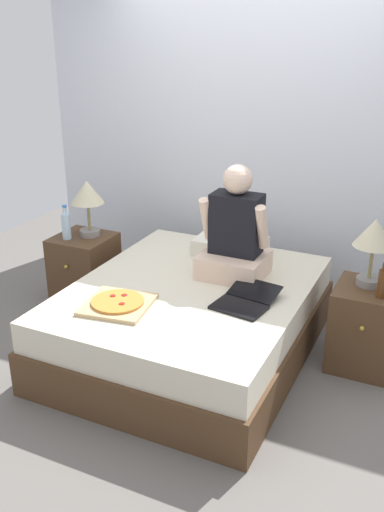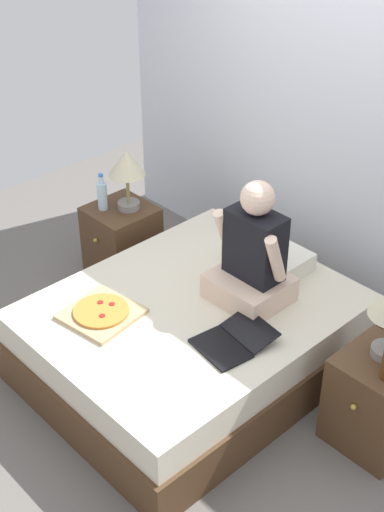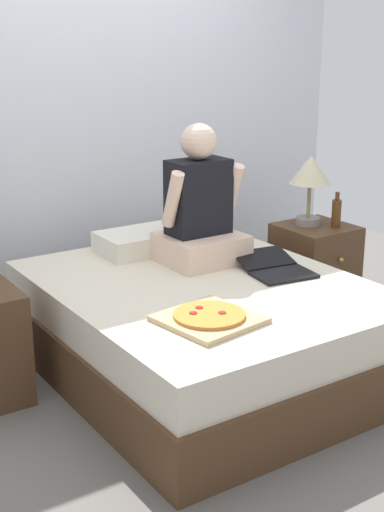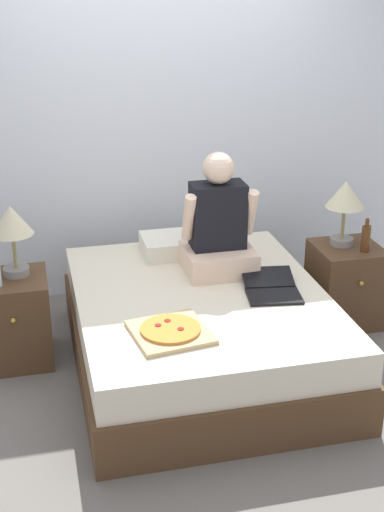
{
  "view_description": "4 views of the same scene",
  "coord_description": "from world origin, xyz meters",
  "px_view_note": "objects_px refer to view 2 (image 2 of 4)",
  "views": [
    {
      "loc": [
        1.49,
        -3.13,
        2.14
      ],
      "look_at": [
        0.09,
        -0.16,
        0.8
      ],
      "focal_mm": 40.0,
      "sensor_mm": 36.0,
      "label": 1
    },
    {
      "loc": [
        2.49,
        -2.33,
        3.1
      ],
      "look_at": [
        -0.0,
        0.01,
        0.85
      ],
      "focal_mm": 50.0,
      "sensor_mm": 36.0,
      "label": 2
    },
    {
      "loc": [
        -2.0,
        -2.89,
        1.74
      ],
      "look_at": [
        -0.14,
        -0.1,
        0.7
      ],
      "focal_mm": 50.0,
      "sensor_mm": 36.0,
      "label": 3
    },
    {
      "loc": [
        -0.96,
        -3.77,
        2.38
      ],
      "look_at": [
        -0.07,
        -0.06,
        0.78
      ],
      "focal_mm": 50.0,
      "sensor_mm": 36.0,
      "label": 4
    }
  ],
  "objects_px": {
    "nightstand_left": "(122,242)",
    "nightstand_right": "(377,401)",
    "bed": "(192,337)",
    "laptop": "(230,342)",
    "water_bottle": "(102,195)",
    "person_seated": "(253,258)",
    "pizza_box": "(101,313)",
    "lamp_on_left_nightstand": "(127,167)"
  },
  "relations": [
    {
      "from": "nightstand_left",
      "to": "nightstand_right",
      "type": "xyz_separation_m",
      "value": [
        2.24,
        0.0,
        0.0
      ]
    },
    {
      "from": "bed",
      "to": "laptop",
      "type": "xyz_separation_m",
      "value": [
        0.42,
        -0.1,
        0.28
      ]
    },
    {
      "from": "bed",
      "to": "water_bottle",
      "type": "xyz_separation_m",
      "value": [
        -1.2,
        0.25,
        0.43
      ]
    },
    {
      "from": "nightstand_left",
      "to": "person_seated",
      "type": "bearing_deg",
      "value": -1.36
    },
    {
      "from": "person_seated",
      "to": "pizza_box",
      "type": "relative_size",
      "value": 1.71
    },
    {
      "from": "nightstand_left",
      "to": "nightstand_right",
      "type": "bearing_deg",
      "value": 0.0
    },
    {
      "from": "laptop",
      "to": "pizza_box",
      "type": "xyz_separation_m",
      "value": [
        -0.7,
        -0.36,
        -0.0
      ]
    },
    {
      "from": "pizza_box",
      "to": "laptop",
      "type": "bearing_deg",
      "value": 27.25
    },
    {
      "from": "nightstand_left",
      "to": "nightstand_right",
      "type": "distance_m",
      "value": 2.24
    },
    {
      "from": "bed",
      "to": "nightstand_right",
      "type": "xyz_separation_m",
      "value": [
        1.12,
        0.34,
        0.04
      ]
    },
    {
      "from": "water_bottle",
      "to": "person_seated",
      "type": "xyz_separation_m",
      "value": [
        1.39,
        0.06,
        0.11
      ]
    },
    {
      "from": "lamp_on_left_nightstand",
      "to": "laptop",
      "type": "height_order",
      "value": "lamp_on_left_nightstand"
    },
    {
      "from": "water_bottle",
      "to": "pizza_box",
      "type": "bearing_deg",
      "value": -37.94
    },
    {
      "from": "person_seated",
      "to": "laptop",
      "type": "height_order",
      "value": "person_seated"
    },
    {
      "from": "lamp_on_left_nightstand",
      "to": "pizza_box",
      "type": "height_order",
      "value": "lamp_on_left_nightstand"
    },
    {
      "from": "nightstand_left",
      "to": "pizza_box",
      "type": "xyz_separation_m",
      "value": [
        0.84,
        -0.8,
        0.24
      ]
    },
    {
      "from": "bed",
      "to": "person_seated",
      "type": "bearing_deg",
      "value": 58.75
    },
    {
      "from": "pizza_box",
      "to": "person_seated",
      "type": "bearing_deg",
      "value": 58.4
    },
    {
      "from": "bed",
      "to": "lamp_on_left_nightstand",
      "type": "xyz_separation_m",
      "value": [
        -1.08,
        0.39,
        0.65
      ]
    },
    {
      "from": "lamp_on_left_nightstand",
      "to": "pizza_box",
      "type": "bearing_deg",
      "value": -47.03
    },
    {
      "from": "water_bottle",
      "to": "person_seated",
      "type": "relative_size",
      "value": 0.35
    },
    {
      "from": "water_bottle",
      "to": "nightstand_right",
      "type": "bearing_deg",
      "value": 2.22
    },
    {
      "from": "water_bottle",
      "to": "nightstand_right",
      "type": "relative_size",
      "value": 0.49
    },
    {
      "from": "water_bottle",
      "to": "laptop",
      "type": "distance_m",
      "value": 1.66
    },
    {
      "from": "lamp_on_left_nightstand",
      "to": "water_bottle",
      "type": "distance_m",
      "value": 0.28
    },
    {
      "from": "lamp_on_left_nightstand",
      "to": "nightstand_right",
      "type": "height_order",
      "value": "lamp_on_left_nightstand"
    },
    {
      "from": "bed",
      "to": "lamp_on_left_nightstand",
      "type": "bearing_deg",
      "value": 159.93
    },
    {
      "from": "person_seated",
      "to": "laptop",
      "type": "xyz_separation_m",
      "value": [
        0.23,
        -0.41,
        -0.27
      ]
    },
    {
      "from": "bed",
      "to": "lamp_on_left_nightstand",
      "type": "distance_m",
      "value": 1.32
    },
    {
      "from": "nightstand_right",
      "to": "person_seated",
      "type": "bearing_deg",
      "value": -178.08
    },
    {
      "from": "lamp_on_left_nightstand",
      "to": "laptop",
      "type": "relative_size",
      "value": 0.99
    },
    {
      "from": "nightstand_right",
      "to": "nightstand_left",
      "type": "bearing_deg",
      "value": 180.0
    },
    {
      "from": "person_seated",
      "to": "bed",
      "type": "bearing_deg",
      "value": -121.25
    },
    {
      "from": "lamp_on_left_nightstand",
      "to": "person_seated",
      "type": "relative_size",
      "value": 0.58
    },
    {
      "from": "nightstand_left",
      "to": "water_bottle",
      "type": "relative_size",
      "value": 2.05
    },
    {
      "from": "nightstand_right",
      "to": "person_seated",
      "type": "relative_size",
      "value": 0.73
    },
    {
      "from": "water_bottle",
      "to": "bed",
      "type": "bearing_deg",
      "value": -11.98
    },
    {
      "from": "lamp_on_left_nightstand",
      "to": "nightstand_right",
      "type": "relative_size",
      "value": 0.79
    },
    {
      "from": "person_seated",
      "to": "laptop",
      "type": "relative_size",
      "value": 1.72
    },
    {
      "from": "nightstand_left",
      "to": "person_seated",
      "type": "xyz_separation_m",
      "value": [
        1.31,
        -0.03,
        0.51
      ]
    },
    {
      "from": "water_bottle",
      "to": "person_seated",
      "type": "height_order",
      "value": "person_seated"
    },
    {
      "from": "nightstand_right",
      "to": "pizza_box",
      "type": "height_order",
      "value": "nightstand_right"
    }
  ]
}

